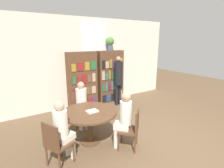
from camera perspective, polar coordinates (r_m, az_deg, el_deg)
The scene contains 14 objects.
ground_plane at distance 4.24m, azimuth 17.22°, elevation -18.77°, with size 16.00×16.00×0.00m, color brown.
wall_back at distance 6.28m, azimuth -5.89°, elevation 7.22°, with size 6.40×0.07×3.00m.
bookshelf_left at distance 5.97m, azimuth -9.66°, elevation 1.23°, with size 1.00×0.34×1.89m.
bookshelf_right at distance 6.48m, azimuth -0.58°, elevation 2.46°, with size 1.00×0.34×1.89m.
flower_vase at distance 6.35m, azimuth -0.66°, elevation 13.37°, with size 0.30×0.30×0.47m.
reading_table at distance 3.94m, azimuth -7.36°, elevation -10.48°, with size 1.22×1.22×0.75m.
chair_near_camera at distance 3.43m, azimuth -17.89°, elevation -17.74°, with size 0.53×0.53×0.89m.
chair_left_side at distance 4.85m, azimuth -10.15°, elevation -7.47°, with size 0.47×0.47×0.89m.
chair_far_side at distance 3.79m, azimuth 6.55°, elevation -13.81°, with size 0.57×0.57×0.89m.
seated_reader_left at distance 4.61m, azimuth -9.81°, elevation -5.84°, with size 0.33×0.40×1.23m.
seated_reader_right at distance 3.72m, azimuth 3.82°, elevation -10.64°, with size 0.40×0.40×1.25m.
seated_reader_back at distance 3.42m, azimuth -15.81°, elevation -13.57°, with size 0.40×0.37×1.24m.
librarian_standing at distance 6.06m, azimuth 2.06°, elevation 2.65°, with size 0.29×0.56×1.72m.
open_book_on_table at distance 3.86m, azimuth -6.51°, elevation -8.80°, with size 0.24×0.18×0.03m.
Camera 1 is at (-2.84, -2.19, 2.27)m, focal length 28.00 mm.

